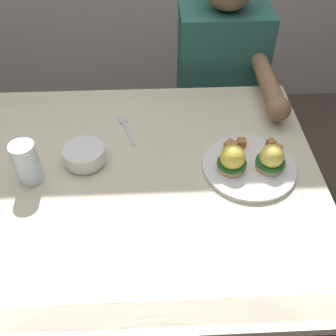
{
  "coord_description": "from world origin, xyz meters",
  "views": [
    {
      "loc": [
        0.12,
        -0.78,
        1.56
      ],
      "look_at": [
        0.16,
        0.0,
        0.78
      ],
      "focal_mm": 42.78,
      "sensor_mm": 36.0,
      "label": 1
    }
  ],
  "objects_px": {
    "fork": "(126,129)",
    "diner_person": "(221,85)",
    "eggs_benedict_plate": "(250,162)",
    "dining_table": "(116,204)",
    "water_glass_near": "(27,165)",
    "fruit_bowl": "(84,156)"
  },
  "relations": [
    {
      "from": "fruit_bowl",
      "to": "water_glass_near",
      "type": "relative_size",
      "value": 0.93
    },
    {
      "from": "dining_table",
      "to": "diner_person",
      "type": "bearing_deg",
      "value": 56.1
    },
    {
      "from": "dining_table",
      "to": "diner_person",
      "type": "height_order",
      "value": "diner_person"
    },
    {
      "from": "fruit_bowl",
      "to": "water_glass_near",
      "type": "bearing_deg",
      "value": -157.6
    },
    {
      "from": "dining_table",
      "to": "fork",
      "type": "height_order",
      "value": "fork"
    },
    {
      "from": "diner_person",
      "to": "dining_table",
      "type": "bearing_deg",
      "value": -123.9
    },
    {
      "from": "dining_table",
      "to": "fruit_bowl",
      "type": "relative_size",
      "value": 10.0
    },
    {
      "from": "fork",
      "to": "diner_person",
      "type": "height_order",
      "value": "diner_person"
    },
    {
      "from": "diner_person",
      "to": "fruit_bowl",
      "type": "bearing_deg",
      "value": -132.61
    },
    {
      "from": "water_glass_near",
      "to": "fork",
      "type": "bearing_deg",
      "value": 39.01
    },
    {
      "from": "diner_person",
      "to": "eggs_benedict_plate",
      "type": "bearing_deg",
      "value": -90.97
    },
    {
      "from": "dining_table",
      "to": "fork",
      "type": "relative_size",
      "value": 7.85
    },
    {
      "from": "fork",
      "to": "diner_person",
      "type": "distance_m",
      "value": 0.54
    },
    {
      "from": "eggs_benedict_plate",
      "to": "diner_person",
      "type": "relative_size",
      "value": 0.24
    },
    {
      "from": "dining_table",
      "to": "water_glass_near",
      "type": "xyz_separation_m",
      "value": [
        -0.23,
        0.01,
        0.16
      ]
    },
    {
      "from": "diner_person",
      "to": "fork",
      "type": "bearing_deg",
      "value": -134.51
    },
    {
      "from": "dining_table",
      "to": "diner_person",
      "type": "relative_size",
      "value": 1.05
    },
    {
      "from": "fruit_bowl",
      "to": "water_glass_near",
      "type": "distance_m",
      "value": 0.16
    },
    {
      "from": "fruit_bowl",
      "to": "fork",
      "type": "distance_m",
      "value": 0.19
    },
    {
      "from": "eggs_benedict_plate",
      "to": "dining_table",
      "type": "bearing_deg",
      "value": -176.42
    },
    {
      "from": "eggs_benedict_plate",
      "to": "fork",
      "type": "xyz_separation_m",
      "value": [
        -0.36,
        0.2,
        -0.02
      ]
    },
    {
      "from": "water_glass_near",
      "to": "diner_person",
      "type": "xyz_separation_m",
      "value": [
        0.63,
        0.59,
        -0.15
      ]
    }
  ]
}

